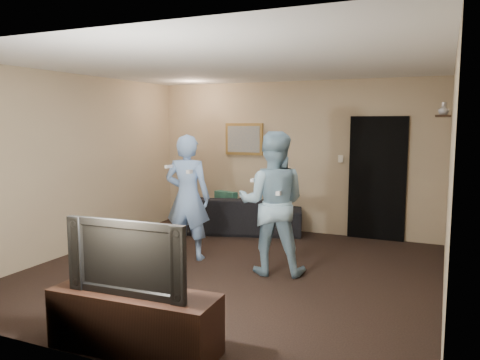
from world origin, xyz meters
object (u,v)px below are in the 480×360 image
at_px(tv_console, 135,322).
at_px(wii_player_left, 188,197).
at_px(television, 133,255).
at_px(wii_player_right, 272,203).
at_px(sofa, 239,214).

height_order(tv_console, wii_player_left, wii_player_left).
bearing_deg(television, tv_console, 177.32).
distance_m(wii_player_left, wii_player_right, 1.29).
relative_size(sofa, television, 1.98).
bearing_deg(tv_console, wii_player_left, 107.85).
xyz_separation_m(sofa, wii_player_left, (-0.01, -1.75, 0.56)).
height_order(sofa, wii_player_right, wii_player_right).
bearing_deg(wii_player_left, television, -69.47).
xyz_separation_m(television, wii_player_right, (0.35, 2.39, 0.08)).
distance_m(sofa, tv_console, 4.36).
bearing_deg(sofa, television, 85.33).
bearing_deg(wii_player_right, tv_console, -98.35).
bearing_deg(television, wii_player_right, 78.97).
bearing_deg(wii_player_right, sofa, 124.54).
relative_size(television, wii_player_left, 0.62).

